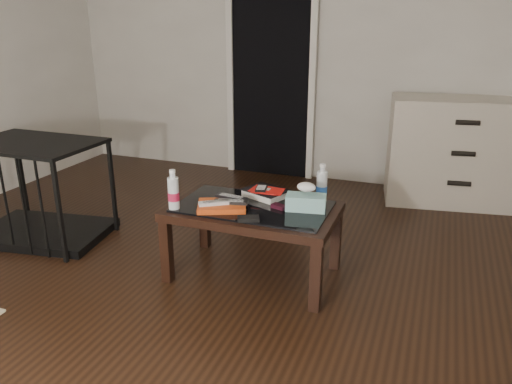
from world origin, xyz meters
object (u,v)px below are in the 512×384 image
Objects in this scene: textbook at (266,193)px; tissue_box at (306,202)px; coffee_table at (253,216)px; pet_crate at (41,207)px; dresser at (462,152)px; water_bottle_left at (173,189)px; water_bottle_right at (322,183)px.

textbook is 0.32m from tissue_box.
textbook is (0.02, 0.18, 0.09)m from coffee_table.
textbook is (1.66, 0.18, 0.25)m from pet_crate.
dresser is 2.60m from water_bottle_left.
textbook is at bearing 85.06° from coffee_table.
tissue_box is (1.96, 0.05, 0.28)m from pet_crate.
pet_crate is at bearing -179.98° from coffee_table.
coffee_table is 1.02× the size of pet_crate.
tissue_box is at bearing -125.16° from dresser.
pet_crate reaches higher than textbook.
pet_crate is 4.12× the size of water_bottle_right.
dresser is at bearing 56.90° from coffee_table.
pet_crate is 4.12× the size of water_bottle_left.
tissue_box reaches higher than coffee_table.
water_bottle_left is at bearing -154.15° from coffee_table.
textbook is at bearing -2.54° from pet_crate.
water_bottle_right is (0.36, 0.21, 0.18)m from coffee_table.
coffee_table is 1.66m from pet_crate.
coffee_table is 0.50m from water_bottle_left.
pet_crate is 4.26× the size of tissue_box.
water_bottle_left is 0.78m from tissue_box.
pet_crate is at bearing -156.02° from dresser.
tissue_box is (0.31, 0.05, 0.11)m from coffee_table.
water_bottle_right is 1.03× the size of tissue_box.
textbook is 1.09× the size of tissue_box.
pet_crate is (-1.65, -0.00, -0.17)m from coffee_table.
dresser is 5.30× the size of water_bottle_right.
coffee_table is at bearing 178.48° from tissue_box.
pet_crate reaches higher than water_bottle_left.
tissue_box is (-0.05, -0.17, -0.07)m from water_bottle_right.
water_bottle_left is at bearing -151.95° from water_bottle_right.
water_bottle_right reaches higher than tissue_box.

